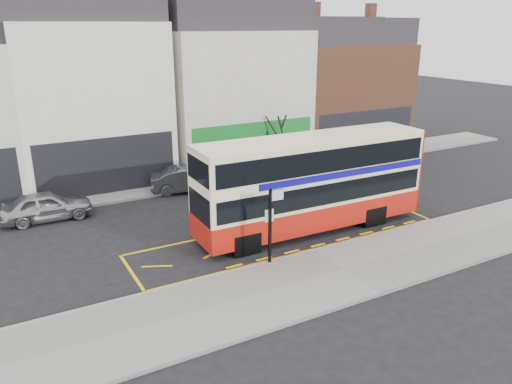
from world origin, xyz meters
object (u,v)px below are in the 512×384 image
car_grey (189,179)px  car_silver (46,206)px  bus_stop_post (271,218)px  double_decker_bus (312,182)px  car_white (332,160)px  street_tree_right (274,122)px

car_grey → car_silver: bearing=112.2°
bus_stop_post → car_silver: (-6.95, 9.23, -1.24)m
double_decker_bus → car_white: size_ratio=2.05×
double_decker_bus → bus_stop_post: double_decker_bus is taller
double_decker_bus → bus_stop_post: (-3.43, -2.25, -0.30)m
car_silver → car_grey: size_ratio=0.97×
double_decker_bus → street_tree_right: size_ratio=2.36×
double_decker_bus → street_tree_right: (3.57, 9.24, 0.85)m
bus_stop_post → car_silver: 11.62m
double_decker_bus → car_white: 9.71m
double_decker_bus → street_tree_right: street_tree_right is taller
bus_stop_post → car_grey: 10.04m
car_white → street_tree_right: (-2.95, 2.20, 2.34)m
double_decker_bus → bus_stop_post: bearing=-145.6°
car_white → double_decker_bus: bearing=153.8°
bus_stop_post → street_tree_right: street_tree_right is taller
street_tree_right → double_decker_bus: bearing=-111.1°
double_decker_bus → bus_stop_post: 4.11m
car_grey → car_white: (9.33, -0.66, 0.06)m
double_decker_bus → car_white: (6.52, 7.04, -1.49)m
car_white → car_silver: bearing=106.7°
car_grey → car_white: 9.36m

